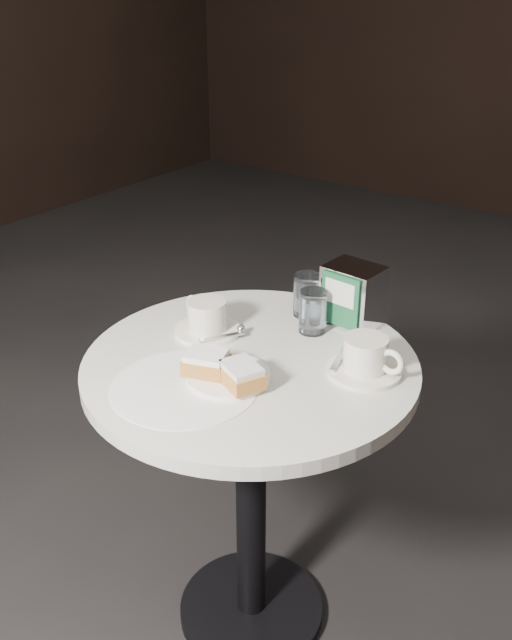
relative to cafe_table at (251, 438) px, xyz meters
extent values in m
plane|color=black|center=(0.00, 0.00, -0.55)|extent=(7.00, 7.00, 0.00)
cylinder|color=black|center=(0.00, 0.00, -0.53)|extent=(0.36, 0.36, 0.03)
cylinder|color=black|center=(0.00, 0.00, -0.18)|extent=(0.07, 0.07, 0.70)
cylinder|color=white|center=(0.00, 0.00, 0.18)|extent=(0.70, 0.70, 0.03)
cylinder|color=white|center=(-0.04, -0.16, 0.20)|extent=(0.38, 0.38, 0.00)
cylinder|color=white|center=(0.01, -0.09, 0.20)|extent=(0.17, 0.17, 0.01)
cube|color=#BC7D3A|center=(-0.03, -0.11, 0.23)|extent=(0.10, 0.09, 0.03)
cube|color=white|center=(-0.03, -0.11, 0.25)|extent=(0.09, 0.08, 0.01)
cube|color=#C8833D|center=(0.05, -0.10, 0.23)|extent=(0.10, 0.09, 0.03)
cube|color=white|center=(0.05, -0.10, 0.25)|extent=(0.10, 0.09, 0.01)
cylinder|color=white|center=(-0.15, 0.04, 0.20)|extent=(0.18, 0.18, 0.01)
cylinder|color=silver|center=(-0.15, 0.04, 0.24)|extent=(0.11, 0.11, 0.07)
cylinder|color=brown|center=(-0.15, 0.04, 0.27)|extent=(0.10, 0.10, 0.00)
torus|color=silver|center=(-0.20, 0.06, 0.24)|extent=(0.05, 0.03, 0.05)
cube|color=#BABABF|center=(-0.10, 0.03, 0.21)|extent=(0.07, 0.09, 0.00)
sphere|color=#B1B2B6|center=(-0.08, 0.07, 0.21)|extent=(0.02, 0.02, 0.02)
cylinder|color=white|center=(0.22, 0.09, 0.20)|extent=(0.15, 0.15, 0.01)
cylinder|color=white|center=(0.22, 0.09, 0.24)|extent=(0.09, 0.09, 0.07)
cylinder|color=#8E674D|center=(0.22, 0.09, 0.27)|extent=(0.08, 0.08, 0.00)
torus|color=white|center=(0.27, 0.09, 0.24)|extent=(0.05, 0.01, 0.05)
cube|color=#B8B8BD|center=(0.16, 0.09, 0.21)|extent=(0.04, 0.11, 0.00)
sphere|color=#B0B0B5|center=(0.16, 0.15, 0.21)|extent=(0.02, 0.02, 0.02)
cylinder|color=white|center=(-0.02, 0.25, 0.25)|extent=(0.08, 0.08, 0.10)
cylinder|color=white|center=(-0.02, 0.25, 0.24)|extent=(0.07, 0.07, 0.09)
cylinder|color=white|center=(0.04, 0.18, 0.25)|extent=(0.07, 0.07, 0.10)
cylinder|color=silver|center=(0.04, 0.18, 0.24)|extent=(0.07, 0.07, 0.08)
cube|color=white|center=(0.09, 0.27, 0.27)|extent=(0.13, 0.10, 0.14)
cube|color=#1A5D38|center=(0.08, 0.22, 0.27)|extent=(0.10, 0.01, 0.12)
cube|color=white|center=(0.08, 0.21, 0.29)|extent=(0.08, 0.01, 0.06)
camera|label=1|loc=(0.76, -1.03, 0.94)|focal=40.00mm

